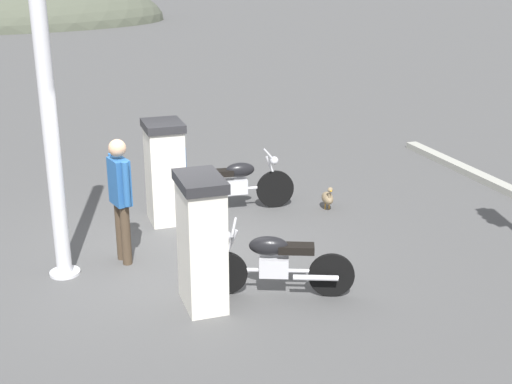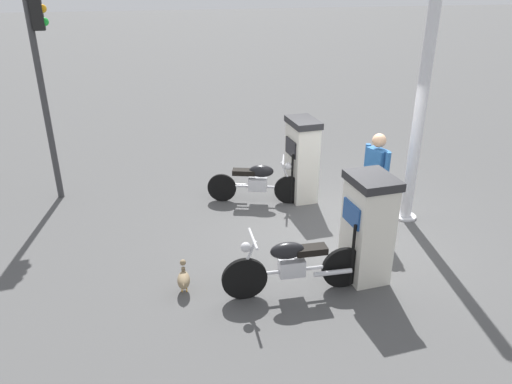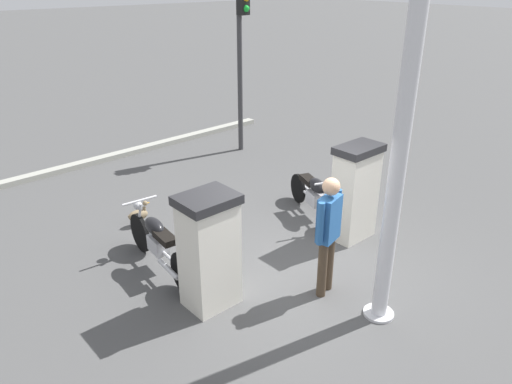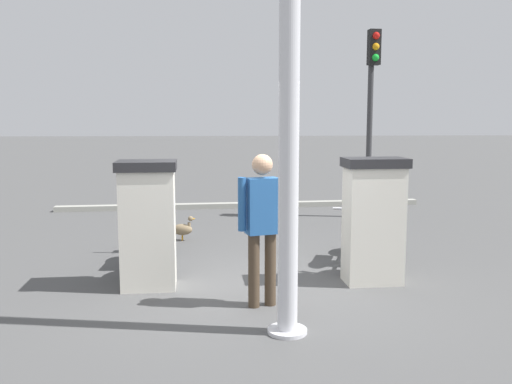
{
  "view_description": "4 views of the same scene",
  "coord_description": "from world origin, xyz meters",
  "views": [
    {
      "loc": [
        -1.21,
        -8.7,
        4.01
      ],
      "look_at": [
        1.3,
        0.18,
        0.8
      ],
      "focal_mm": 47.64,
      "sensor_mm": 36.0,
      "label": 1
    },
    {
      "loc": [
        3.24,
        7.01,
        4.14
      ],
      "look_at": [
        1.54,
        0.28,
        1.02
      ],
      "focal_mm": 34.0,
      "sensor_mm": 36.0,
      "label": 2
    },
    {
      "loc": [
        -4.41,
        4.37,
        4.14
      ],
      "look_at": [
        1.15,
        -0.13,
        0.86
      ],
      "focal_mm": 33.91,
      "sensor_mm": 36.0,
      "label": 3
    },
    {
      "loc": [
        -6.64,
        0.54,
        2.14
      ],
      "look_at": [
        1.51,
        -0.01,
        1.03
      ],
      "focal_mm": 38.26,
      "sensor_mm": 36.0,
      "label": 4
    }
  ],
  "objects": [
    {
      "name": "ground_plane",
      "position": [
        0.0,
        0.0,
        0.0
      ],
      "size": [
        120.0,
        120.0,
        0.0
      ],
      "primitive_type": "plane",
      "color": "#4C4C4C"
    },
    {
      "name": "fuel_pump_near",
      "position": [
        0.18,
        -1.44,
        0.83
      ],
      "size": [
        0.56,
        0.81,
        1.64
      ],
      "color": "silver",
      "rests_on": "ground"
    },
    {
      "name": "fuel_pump_far",
      "position": [
        0.18,
        1.44,
        0.82
      ],
      "size": [
        0.64,
        0.76,
        1.62
      ],
      "color": "silver",
      "rests_on": "ground"
    },
    {
      "name": "motorcycle_near_pump",
      "position": [
        1.09,
        -1.45,
        0.46
      ],
      "size": [
        1.81,
        0.83,
        0.92
      ],
      "color": "black",
      "rests_on": "ground"
    },
    {
      "name": "motorcycle_far_pump",
      "position": [
        1.34,
        1.59,
        0.47
      ],
      "size": [
        2.07,
        0.56,
        0.96
      ],
      "color": "black",
      "rests_on": "ground"
    },
    {
      "name": "attendant_person",
      "position": [
        -0.62,
        0.06,
        1.01
      ],
      "size": [
        0.29,
        0.57,
        1.75
      ],
      "color": "#473828",
      "rests_on": "ground"
    },
    {
      "name": "wandering_duck",
      "position": [
        2.83,
        1.19,
        0.21
      ],
      "size": [
        0.22,
        0.44,
        0.44
      ],
      "color": "#847051",
      "rests_on": "ground"
    },
    {
      "name": "roadside_traffic_light",
      "position": [
        4.83,
        -2.68,
        2.69
      ],
      "size": [
        0.38,
        0.25,
        3.96
      ],
      "color": "#38383A",
      "rests_on": "ground"
    },
    {
      "name": "canopy_support_pole",
      "position": [
        -1.43,
        -0.13,
        2.2
      ],
      "size": [
        0.4,
        0.4,
        4.54
      ],
      "color": "silver",
      "rests_on": "ground"
    },
    {
      "name": "road_edge_kerb",
      "position": [
        6.32,
        0.0,
        0.06
      ],
      "size": [
        0.77,
        8.72,
        0.12
      ],
      "color": "#9E9E93",
      "rests_on": "ground"
    }
  ]
}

